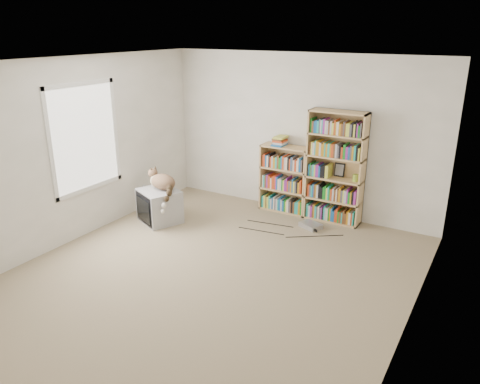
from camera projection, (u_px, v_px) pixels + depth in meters
The scene contains 17 objects.
floor at pixel (214, 274), 5.71m from camera, with size 4.50×5.00×0.01m, color gray.
wall_back at pixel (300, 135), 7.33m from camera, with size 4.50×0.02×2.50m, color white.
wall_front at pixel (13, 270), 3.26m from camera, with size 4.50×0.02×2.50m, color white.
wall_left at pixel (74, 151), 6.36m from camera, with size 0.02×5.00×2.50m, color white.
wall_right at pixel (419, 215), 4.22m from camera, with size 0.02×5.00×2.50m, color white.
ceiling at pixel (209, 63), 4.87m from camera, with size 4.50×5.00×0.02m, color white.
window at pixel (85, 138), 6.47m from camera, with size 0.02×1.22×1.52m, color white.
crt_tv at pixel (160, 206), 7.19m from camera, with size 0.75×0.72×0.51m.
cat at pixel (163, 185), 7.06m from camera, with size 0.63×0.54×0.52m.
bookcase_tall at pixel (336, 170), 7.04m from camera, with size 0.85×0.30×1.71m.
bookcase_short at pixel (285, 181), 7.54m from camera, with size 0.79×0.30×1.08m.
book_stack at pixel (280, 141), 7.35m from camera, with size 0.21×0.28×0.15m, color #BC3C19.
green_mug at pixel (356, 178), 6.89m from camera, with size 0.09×0.09×0.10m, color #8AAD31.
framed_print at pixel (340, 170), 7.09m from camera, with size 0.16×0.01×0.21m, color black.
dvd_player at pixel (311, 225), 7.02m from camera, with size 0.31×0.22×0.07m, color #AFAFB4.
wall_outlet at pixel (144, 189), 7.74m from camera, with size 0.01×0.08×0.13m, color silver.
floor_cables at pixel (286, 230), 6.92m from camera, with size 1.20×0.70×0.01m, color black, non-canonical shape.
Camera 1 is at (2.83, -4.19, 2.86)m, focal length 35.00 mm.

